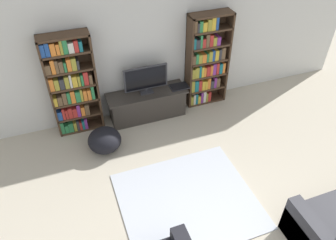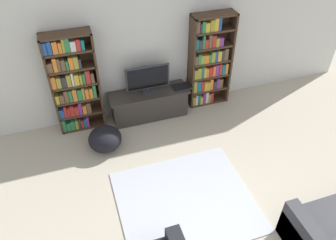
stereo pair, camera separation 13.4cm
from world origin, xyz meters
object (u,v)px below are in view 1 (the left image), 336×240
(television, at_px, (146,79))
(bookshelf_left, at_px, (71,85))
(bookshelf_right, at_px, (205,61))
(beanbag_ottoman, at_px, (105,140))
(tv_stand, at_px, (147,104))
(laptop, at_px, (179,87))

(television, bearing_deg, bookshelf_left, 175.49)
(television, bearing_deg, bookshelf_right, 4.77)
(bookshelf_left, height_order, beanbag_ottoman, bookshelf_left)
(bookshelf_left, bearing_deg, television, -4.51)
(bookshelf_right, relative_size, tv_stand, 1.23)
(laptop, bearing_deg, bookshelf_right, 14.46)
(television, distance_m, beanbag_ottoman, 1.32)
(television, height_order, beanbag_ottoman, television)
(television, bearing_deg, laptop, -4.60)
(bookshelf_right, xyz_separation_m, television, (-1.23, -0.10, -0.08))
(television, xyz_separation_m, beanbag_ottoman, (-0.96, -0.65, -0.63))
(tv_stand, distance_m, television, 0.56)
(bookshelf_left, xyz_separation_m, bookshelf_right, (2.52, 0.00, -0.03))
(bookshelf_left, relative_size, tv_stand, 1.23)
(bookshelf_left, relative_size, beanbag_ottoman, 3.27)
(bookshelf_right, xyz_separation_m, laptop, (-0.59, -0.15, -0.35))
(bookshelf_left, height_order, tv_stand, bookshelf_left)
(bookshelf_right, distance_m, tv_stand, 1.39)
(bookshelf_left, height_order, laptop, bookshelf_left)
(television, distance_m, laptop, 0.69)
(laptop, xyz_separation_m, beanbag_ottoman, (-1.60, -0.60, -0.36))
(tv_stand, bearing_deg, laptop, -3.35)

